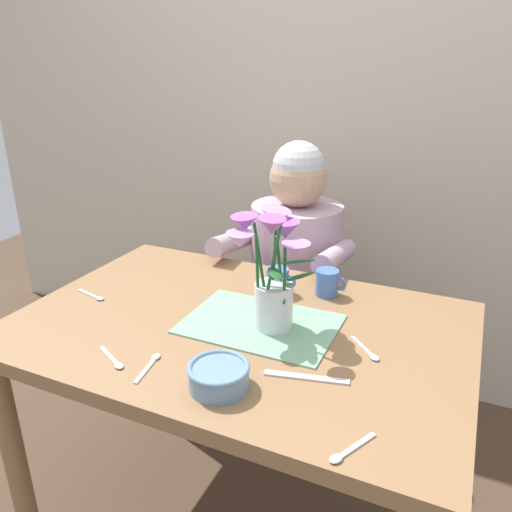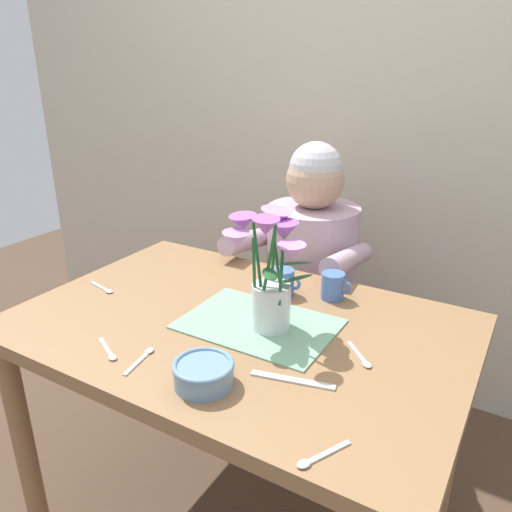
{
  "view_description": "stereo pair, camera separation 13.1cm",
  "coord_description": "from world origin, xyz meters",
  "px_view_note": "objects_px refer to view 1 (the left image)",
  "views": [
    {
      "loc": [
        0.53,
        -1.06,
        1.4
      ],
      "look_at": [
        0.03,
        0.05,
        0.92
      ],
      "focal_mm": 35.15,
      "sensor_mm": 36.0,
      "label": 1
    },
    {
      "loc": [
        0.65,
        -1.0,
        1.4
      ],
      "look_at": [
        0.03,
        0.05,
        0.92
      ],
      "focal_mm": 35.15,
      "sensor_mm": 36.0,
      "label": 2
    }
  ],
  "objects_px": {
    "tea_cup": "(278,281)",
    "flower_vase": "(273,269)",
    "ceramic_mug": "(328,283)",
    "seated_person": "(294,289)",
    "ceramic_bowl": "(219,376)",
    "dinner_knife": "(306,377)"
  },
  "relations": [
    {
      "from": "ceramic_bowl",
      "to": "dinner_knife",
      "type": "bearing_deg",
      "value": 34.17
    },
    {
      "from": "dinner_knife",
      "to": "tea_cup",
      "type": "bearing_deg",
      "value": 107.63
    },
    {
      "from": "ceramic_mug",
      "to": "tea_cup",
      "type": "distance_m",
      "value": 0.15
    },
    {
      "from": "seated_person",
      "to": "flower_vase",
      "type": "relative_size",
      "value": 3.46
    },
    {
      "from": "flower_vase",
      "to": "ceramic_mug",
      "type": "xyz_separation_m",
      "value": [
        0.07,
        0.25,
        -0.13
      ]
    },
    {
      "from": "tea_cup",
      "to": "flower_vase",
      "type": "bearing_deg",
      "value": -72.06
    },
    {
      "from": "flower_vase",
      "to": "tea_cup",
      "type": "distance_m",
      "value": 0.25
    },
    {
      "from": "dinner_knife",
      "to": "ceramic_mug",
      "type": "bearing_deg",
      "value": 88.13
    },
    {
      "from": "ceramic_bowl",
      "to": "dinner_knife",
      "type": "relative_size",
      "value": 0.72
    },
    {
      "from": "flower_vase",
      "to": "ceramic_bowl",
      "type": "height_order",
      "value": "flower_vase"
    },
    {
      "from": "ceramic_mug",
      "to": "tea_cup",
      "type": "height_order",
      "value": "same"
    },
    {
      "from": "flower_vase",
      "to": "dinner_knife",
      "type": "height_order",
      "value": "flower_vase"
    },
    {
      "from": "seated_person",
      "to": "ceramic_mug",
      "type": "bearing_deg",
      "value": -54.19
    },
    {
      "from": "ceramic_mug",
      "to": "dinner_knife",
      "type": "bearing_deg",
      "value": -78.97
    },
    {
      "from": "ceramic_bowl",
      "to": "dinner_knife",
      "type": "distance_m",
      "value": 0.2
    },
    {
      "from": "seated_person",
      "to": "tea_cup",
      "type": "relative_size",
      "value": 12.2
    },
    {
      "from": "tea_cup",
      "to": "ceramic_bowl",
      "type": "bearing_deg",
      "value": -82.79
    },
    {
      "from": "flower_vase",
      "to": "ceramic_bowl",
      "type": "relative_size",
      "value": 2.41
    },
    {
      "from": "tea_cup",
      "to": "dinner_knife",
      "type": "bearing_deg",
      "value": -59.47
    },
    {
      "from": "flower_vase",
      "to": "ceramic_mug",
      "type": "relative_size",
      "value": 3.53
    },
    {
      "from": "ceramic_mug",
      "to": "tea_cup",
      "type": "bearing_deg",
      "value": -160.2
    },
    {
      "from": "seated_person",
      "to": "ceramic_mug",
      "type": "relative_size",
      "value": 12.2
    }
  ]
}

